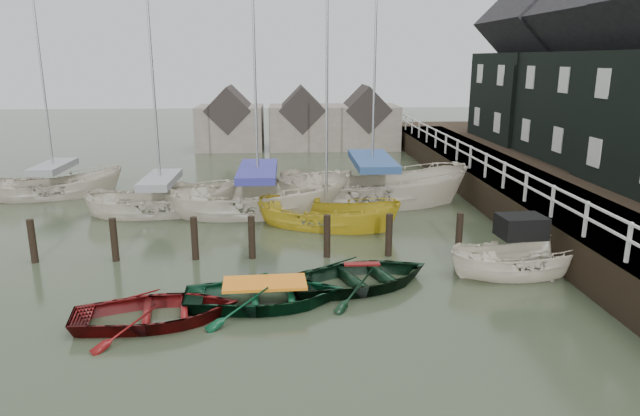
{
  "coord_description": "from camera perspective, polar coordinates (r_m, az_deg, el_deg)",
  "views": [
    {
      "loc": [
        -0.02,
        -14.37,
        6.22
      ],
      "look_at": [
        1.02,
        3.88,
        1.4
      ],
      "focal_mm": 32.0,
      "sensor_mm": 36.0,
      "label": 1
    }
  ],
  "objects": [
    {
      "name": "sailboat_e",
      "position": [
        29.18,
        -24.84,
        1.2
      ],
      "size": [
        6.34,
        3.91,
        9.9
      ],
      "rotation": [
        0.0,
        0.0,
        1.87
      ],
      "color": "beige",
      "rests_on": "ground"
    },
    {
      "name": "pier",
      "position": [
        26.72,
        17.63,
        2.17
      ],
      "size": [
        3.04,
        32.0,
        2.7
      ],
      "color": "black",
      "rests_on": "ground"
    },
    {
      "name": "mooring_pilings",
      "position": [
        18.32,
        -6.55,
        -3.52
      ],
      "size": [
        13.72,
        0.22,
        1.8
      ],
      "color": "black",
      "rests_on": "ground"
    },
    {
      "name": "sailboat_c",
      "position": [
        21.8,
        0.65,
        -1.76
      ],
      "size": [
        6.1,
        4.13,
        10.79
      ],
      "rotation": [
        0.0,
        0.0,
        1.19
      ],
      "color": "gold",
      "rests_on": "ground"
    },
    {
      "name": "sailboat_a",
      "position": [
        24.42,
        -15.47,
        -0.37
      ],
      "size": [
        6.26,
        2.82,
        11.58
      ],
      "rotation": [
        0.0,
        0.0,
        1.66
      ],
      "color": "beige",
      "rests_on": "ground"
    },
    {
      "name": "far_sheds",
      "position": [
        40.61,
        -2.08,
        8.6
      ],
      "size": [
        14.0,
        4.08,
        4.39
      ],
      "color": "#665B51",
      "rests_on": "ground"
    },
    {
      "name": "motorboat",
      "position": [
        17.99,
        19.34,
        -6.01
      ],
      "size": [
        4.47,
        1.96,
        2.6
      ],
      "rotation": [
        0.0,
        0.0,
        1.65
      ],
      "color": "beige",
      "rests_on": "ground"
    },
    {
      "name": "sailboat_b",
      "position": [
        23.78,
        -6.14,
        -0.33
      ],
      "size": [
        7.9,
        3.6,
        12.22
      ],
      "rotation": [
        0.0,
        0.0,
        1.67
      ],
      "color": "beige",
      "rests_on": "ground"
    },
    {
      "name": "sailboat_d",
      "position": [
        25.31,
        5.17,
        0.61
      ],
      "size": [
        8.49,
        3.46,
        11.85
      ],
      "rotation": [
        0.0,
        0.0,
        1.53
      ],
      "color": "beige",
      "rests_on": "ground"
    },
    {
      "name": "rowboat_green",
      "position": [
        15.11,
        -5.49,
        -9.6
      ],
      "size": [
        4.27,
        3.16,
        0.85
      ],
      "primitive_type": "imported",
      "rotation": [
        0.0,
        0.0,
        1.62
      ],
      "color": "#08311B",
      "rests_on": "ground"
    },
    {
      "name": "ground",
      "position": [
        15.65,
        -2.97,
        -8.66
      ],
      "size": [
        120.0,
        120.0,
        0.0
      ],
      "primitive_type": "plane",
      "color": "#2C3421",
      "rests_on": "ground"
    },
    {
      "name": "land_strip",
      "position": [
        29.29,
        27.67,
        0.8
      ],
      "size": [
        14.0,
        38.0,
        1.5
      ],
      "primitive_type": "cube",
      "color": "black",
      "rests_on": "ground"
    },
    {
      "name": "rowboat_dkgreen",
      "position": [
        16.22,
        4.17,
        -7.81
      ],
      "size": [
        4.94,
        4.21,
        0.87
      ],
      "primitive_type": "imported",
      "rotation": [
        0.0,
        0.0,
        1.91
      ],
      "color": "black",
      "rests_on": "ground"
    },
    {
      "name": "rowboat_red",
      "position": [
        14.69,
        -15.91,
        -10.89
      ],
      "size": [
        4.38,
        3.47,
        0.82
      ],
      "primitive_type": "imported",
      "rotation": [
        0.0,
        0.0,
        1.75
      ],
      "color": "#560C0C",
      "rests_on": "ground"
    }
  ]
}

